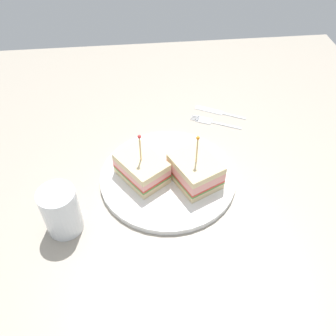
{
  "coord_description": "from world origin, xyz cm",
  "views": [
    {
      "loc": [
        -49.19,
        5.24,
        53.96
      ],
      "look_at": [
        0.0,
        0.0,
        3.17
      ],
      "focal_mm": 38.72,
      "sensor_mm": 36.0,
      "label": 1
    }
  ],
  "objects_px": {
    "drink_glass": "(62,213)",
    "knife": "(217,112)",
    "sandwich_half_front": "(195,171)",
    "fork": "(210,121)",
    "plate": "(168,177)",
    "sandwich_half_back": "(142,168)"
  },
  "relations": [
    {
      "from": "sandwich_half_front",
      "to": "knife",
      "type": "relative_size",
      "value": 0.98
    },
    {
      "from": "fork",
      "to": "plate",
      "type": "bearing_deg",
      "value": 145.39
    },
    {
      "from": "fork",
      "to": "knife",
      "type": "relative_size",
      "value": 0.99
    },
    {
      "from": "sandwich_half_front",
      "to": "fork",
      "type": "bearing_deg",
      "value": -19.53
    },
    {
      "from": "sandwich_half_back",
      "to": "plate",
      "type": "bearing_deg",
      "value": -91.42
    },
    {
      "from": "sandwich_half_back",
      "to": "fork",
      "type": "bearing_deg",
      "value": -44.87
    },
    {
      "from": "drink_glass",
      "to": "sandwich_half_front",
      "type": "bearing_deg",
      "value": -72.88
    },
    {
      "from": "sandwich_half_front",
      "to": "fork",
      "type": "relative_size",
      "value": 1.0
    },
    {
      "from": "plate",
      "to": "knife",
      "type": "distance_m",
      "value": 0.25
    },
    {
      "from": "sandwich_half_front",
      "to": "knife",
      "type": "bearing_deg",
      "value": -22.1
    },
    {
      "from": "knife",
      "to": "sandwich_half_back",
      "type": "bearing_deg",
      "value": 136.71
    },
    {
      "from": "sandwich_half_front",
      "to": "drink_glass",
      "type": "xyz_separation_m",
      "value": [
        -0.08,
        0.24,
        0.0
      ]
    },
    {
      "from": "sandwich_half_back",
      "to": "fork",
      "type": "distance_m",
      "value": 0.24
    },
    {
      "from": "fork",
      "to": "sandwich_half_back",
      "type": "bearing_deg",
      "value": 135.13
    },
    {
      "from": "knife",
      "to": "plate",
      "type": "bearing_deg",
      "value": 145.43
    },
    {
      "from": "knife",
      "to": "fork",
      "type": "bearing_deg",
      "value": 145.6
    },
    {
      "from": "drink_glass",
      "to": "knife",
      "type": "distance_m",
      "value": 0.46
    },
    {
      "from": "plate",
      "to": "knife",
      "type": "relative_size",
      "value": 2.32
    },
    {
      "from": "plate",
      "to": "sandwich_half_back",
      "type": "height_order",
      "value": "sandwich_half_back"
    },
    {
      "from": "drink_glass",
      "to": "knife",
      "type": "bearing_deg",
      "value": -47.99
    },
    {
      "from": "plate",
      "to": "fork",
      "type": "height_order",
      "value": "plate"
    },
    {
      "from": "drink_glass",
      "to": "fork",
      "type": "relative_size",
      "value": 0.8
    }
  ]
}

